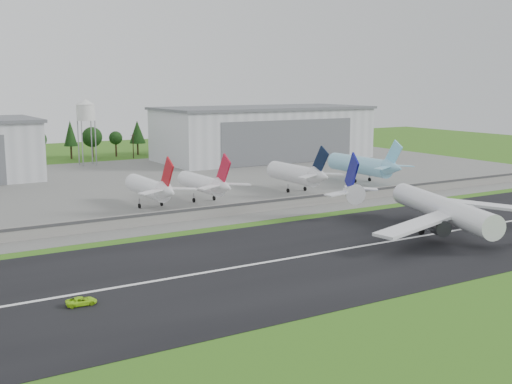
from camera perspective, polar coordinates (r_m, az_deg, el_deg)
ground at (r=136.54m, az=10.36°, el=-6.00°), size 600.00×600.00×0.00m
runway at (r=143.88m, az=7.72°, el=-5.09°), size 320.00×60.00×0.10m
runway_centerline at (r=143.86m, az=7.72°, el=-5.07°), size 220.00×1.00×0.02m
apron at (r=237.87m, az=-9.08°, el=0.75°), size 320.00×150.00×0.10m
blast_fence at (r=179.79m, az=-1.27°, el=-1.45°), size 240.00×0.61×3.50m
hangar_east at (r=310.16m, az=0.65°, el=5.28°), size 102.00×47.00×25.20m
water_tower at (r=295.15m, az=-14.91°, el=7.05°), size 8.40×8.40×29.40m
utility_poles at (r=312.86m, az=-14.61°, el=2.68°), size 230.00×3.00×12.00m
treeline at (r=327.18m, az=-15.37°, el=2.94°), size 320.00×16.00×22.00m
main_airliner at (r=163.20m, az=16.33°, el=-1.89°), size 54.36×57.77×18.17m
ground_vehicle at (r=111.68m, az=-15.26°, el=-9.33°), size 5.19×2.61×1.41m
parked_jet_red_a at (r=190.46m, az=-9.23°, el=0.35°), size 7.36×31.29×16.53m
parked_jet_red_b at (r=197.60m, az=-4.47°, el=0.74°), size 7.36×31.29×16.38m
parked_jet_navy at (r=215.32m, az=3.86°, el=1.62°), size 7.36×31.29×16.90m
parked_jet_skyblue at (r=239.44m, az=9.69°, el=2.35°), size 7.36×37.29×17.08m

